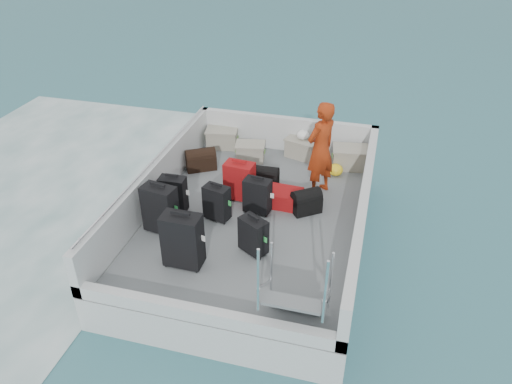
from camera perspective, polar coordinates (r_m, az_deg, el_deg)
ground at (r=8.61m, az=-0.22°, el=-5.91°), size 160.00×160.00×0.00m
wake_foam at (r=10.69m, az=-25.88°, el=-1.19°), size 10.00×10.00×0.00m
ferry_hull at (r=8.43m, az=-0.22°, el=-4.31°), size 3.60×5.00×0.60m
deck at (r=8.25m, az=-0.23°, el=-2.57°), size 3.30×4.70×0.02m
deck_fittings at (r=7.70m, az=1.63°, el=-1.93°), size 3.60×5.00×0.90m
suitcase_0 at (r=7.78m, az=-10.89°, el=-1.97°), size 0.55×0.37×0.79m
suitcase_1 at (r=8.25m, az=-9.42°, el=-0.33°), size 0.44×0.26×0.64m
suitcase_3 at (r=7.06m, az=-8.38°, el=-5.54°), size 0.55×0.32×0.82m
suitcase_4 at (r=7.99m, az=-4.50°, el=-1.27°), size 0.45×0.33×0.60m
suitcase_5 at (r=8.47m, az=-1.90°, el=1.24°), size 0.52×0.34×0.68m
suitcase_6 at (r=7.28m, az=-0.31°, el=-5.05°), size 0.48×0.42×0.57m
suitcase_7 at (r=8.13m, az=0.16°, el=-0.48°), size 0.46×0.30×0.61m
suitcase_8 at (r=8.43m, az=2.93°, el=-0.61°), size 0.70×0.48×0.27m
duffel_0 at (r=9.51m, az=-6.32°, el=3.51°), size 0.63×0.54×0.32m
duffel_1 at (r=8.86m, az=1.01°, el=1.43°), size 0.49×0.32×0.32m
duffel_2 at (r=8.26m, az=5.76°, el=-1.28°), size 0.55×0.52×0.32m
crate_0 at (r=10.30m, az=-3.89°, el=6.11°), size 0.66×0.51×0.36m
crate_1 at (r=9.78m, az=-0.65°, el=4.56°), size 0.59×0.45×0.32m
crate_2 at (r=9.93m, az=5.29°, el=4.99°), size 0.68×0.56×0.35m
crate_3 at (r=9.67m, az=10.66°, el=3.82°), size 0.68×0.52×0.38m
yellow_bag at (r=9.39m, az=9.06°, el=2.53°), size 0.28×0.26×0.22m
white_bag at (r=9.81m, az=5.36°, el=6.37°), size 0.24×0.24×0.18m
passenger at (r=8.48m, az=7.39°, el=4.88°), size 0.68×0.74×1.68m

